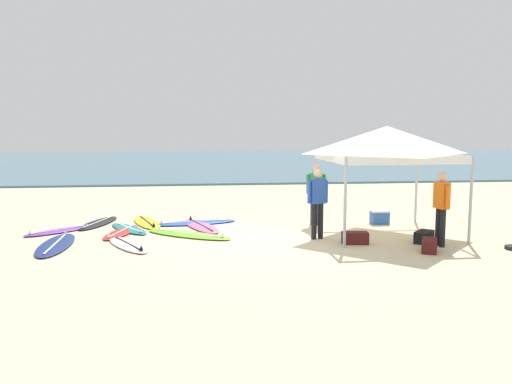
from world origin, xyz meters
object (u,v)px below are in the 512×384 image
canopy_tent (387,140)px  surfboard_purple (60,231)px  person_green (316,190)px  gear_bag_by_pole (424,237)px  person_blue (318,199)px  gear_bag_on_sand (429,246)px  surfboard_navy (56,244)px  surfboard_pink (201,226)px  gear_bag_near_tent (355,238)px  surfboard_white (128,245)px  surfboard_black (98,223)px  surfboard_lime (189,234)px  surfboard_teal (129,229)px  surfboard_blue (195,223)px  surfboard_yellow (147,222)px  surfboard_red (121,232)px  cooler_box (380,217)px  person_orange (441,204)px

canopy_tent → surfboard_purple: canopy_tent is taller
person_green → gear_bag_by_pole: bearing=-51.3°
person_blue → gear_bag_on_sand: 2.81m
surfboard_navy → surfboard_pink: size_ratio=1.09×
person_blue → gear_bag_near_tent: person_blue is taller
person_blue → canopy_tent: bearing=14.6°
surfboard_white → surfboard_purple: same height
surfboard_black → gear_bag_by_pole: bearing=-22.8°
surfboard_lime → gear_bag_on_sand: gear_bag_on_sand is taller
surfboard_teal → surfboard_lime: bearing=-31.0°
person_blue → gear_bag_near_tent: (0.75, -0.65, -0.85)m
canopy_tent → surfboard_white: (-6.39, -0.79, -2.35)m
surfboard_blue → gear_bag_near_tent: (3.72, -3.04, 0.10)m
surfboard_yellow → surfboard_white: bearing=-93.6°
person_blue → gear_bag_near_tent: 1.31m
surfboard_black → person_blue: bearing=-25.1°
surfboard_teal → person_green: bearing=1.1°
surfboard_teal → gear_bag_on_sand: bearing=-25.9°
surfboard_red → surfboard_navy: same height
surfboard_black → gear_bag_by_pole: gear_bag_by_pole is taller
surfboard_yellow → surfboard_red: bearing=-111.7°
canopy_tent → surfboard_pink: size_ratio=1.32×
canopy_tent → surfboard_black: (-7.58, 2.18, -2.35)m
surfboard_teal → surfboard_pink: (1.91, 0.17, -0.00)m
canopy_tent → surfboard_red: (-6.75, 0.72, -2.35)m
gear_bag_near_tent → surfboard_lime: bearing=160.3°
surfboard_lime → surfboard_blue: bearing=84.1°
person_blue → surfboard_teal: bearing=160.3°
surfboard_pink → gear_bag_near_tent: gear_bag_near_tent is taller
surfboard_blue → surfboard_black: (-2.73, 0.28, 0.00)m
surfboard_navy → cooler_box: cooler_box is taller
person_blue → gear_bag_by_pole: person_blue is taller
surfboard_yellow → surfboard_lime: same height
surfboard_black → cooler_box: (7.93, -0.89, 0.16)m
surfboard_lime → surfboard_white: bearing=-143.0°
surfboard_purple → person_orange: size_ratio=1.05×
gear_bag_near_tent → gear_bag_on_sand: bearing=-35.4°
surfboard_red → surfboard_white: (0.36, -1.51, -0.00)m
canopy_tent → surfboard_blue: (-4.85, 1.90, -2.35)m
surfboard_yellow → cooler_box: (6.56, -0.80, 0.16)m
cooler_box → surfboard_blue: bearing=173.2°
gear_bag_near_tent → surfboard_pink: bearing=144.8°
surfboard_lime → cooler_box: (5.37, 1.04, 0.16)m
gear_bag_by_pole → gear_bag_on_sand: 0.94m
surfboard_white → person_orange: size_ratio=1.20×
surfboard_yellow → surfboard_white: 2.87m
person_green → surfboard_navy: bearing=-164.1°
surfboard_white → surfboard_yellow: bearing=86.4°
gear_bag_by_pole → gear_bag_on_sand: size_ratio=1.00×
surfboard_navy → gear_bag_near_tent: bearing=-4.8°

